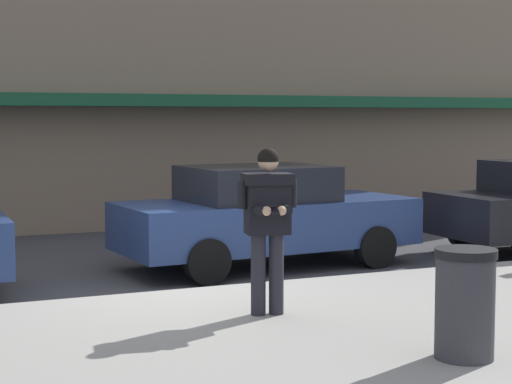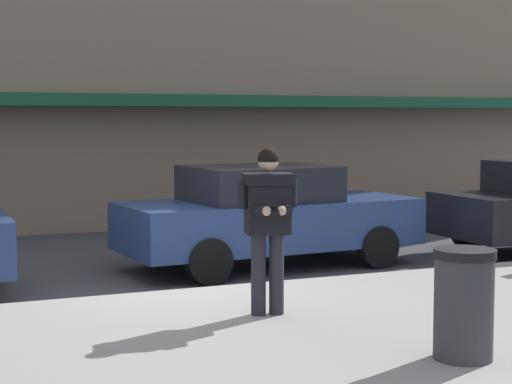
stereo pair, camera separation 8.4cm
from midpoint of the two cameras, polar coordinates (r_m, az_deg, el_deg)
ground_plane at (r=10.96m, az=-4.83°, el=-6.95°), size 80.00×80.00×0.00m
sidewalk at (r=8.81m, az=7.44°, el=-9.47°), size 32.00×5.30×0.14m
curb_paint_line at (r=11.36m, az=-0.08°, el=-6.50°), size 28.00×0.12×0.01m
parked_sedan_mid at (r=12.92m, az=0.94°, el=-1.56°), size 4.62×2.18×1.54m
man_texting_on_phone at (r=9.14m, az=1.06°, el=-1.38°), size 0.64×0.63×1.81m
trash_bin at (r=7.79m, az=13.99°, el=-7.24°), size 0.55×0.55×0.98m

